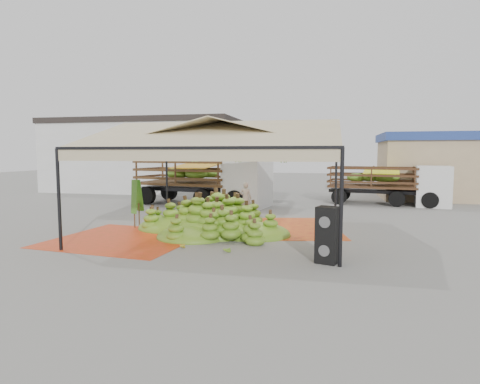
% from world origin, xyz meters
% --- Properties ---
extents(ground, '(90.00, 90.00, 0.00)m').
position_xyz_m(ground, '(0.00, 0.00, 0.00)').
color(ground, slate).
rests_on(ground, ground).
extents(canopy_tent, '(8.10, 8.10, 4.00)m').
position_xyz_m(canopy_tent, '(0.00, 0.00, 3.30)').
color(canopy_tent, black).
rests_on(canopy_tent, ground).
extents(building_white, '(14.30, 6.30, 5.40)m').
position_xyz_m(building_white, '(-10.00, 14.00, 2.71)').
color(building_white, silver).
rests_on(building_white, ground).
extents(building_tan, '(6.30, 5.30, 4.10)m').
position_xyz_m(building_tan, '(10.00, 13.00, 2.07)').
color(building_tan, tan).
rests_on(building_tan, ground).
extents(tarp_left, '(4.93, 4.74, 0.01)m').
position_xyz_m(tarp_left, '(-2.92, -2.16, 0.01)').
color(tarp_left, red).
rests_on(tarp_left, ground).
extents(tarp_right, '(5.31, 5.48, 0.01)m').
position_xyz_m(tarp_right, '(1.81, 0.97, 0.01)').
color(tarp_right, orange).
rests_on(tarp_right, ground).
extents(banana_heap, '(7.65, 7.10, 1.31)m').
position_xyz_m(banana_heap, '(-0.36, -0.37, 0.66)').
color(banana_heap, '#537819').
rests_on(banana_heap, ground).
extents(hand_yellow_a, '(0.47, 0.42, 0.18)m').
position_xyz_m(hand_yellow_a, '(-0.66, -2.98, 0.09)').
color(hand_yellow_a, gold).
rests_on(hand_yellow_a, ground).
extents(hand_yellow_b, '(0.46, 0.39, 0.20)m').
position_xyz_m(hand_yellow_b, '(-0.57, -1.29, 0.10)').
color(hand_yellow_b, gold).
rests_on(hand_yellow_b, ground).
extents(hand_red_a, '(0.40, 0.33, 0.18)m').
position_xyz_m(hand_red_a, '(3.51, -1.91, 0.09)').
color(hand_red_a, '#522312').
rests_on(hand_red_a, ground).
extents(hand_red_b, '(0.49, 0.41, 0.21)m').
position_xyz_m(hand_red_b, '(3.70, -2.33, 0.10)').
color(hand_red_b, '#502512').
rests_on(hand_red_b, ground).
extents(hand_green, '(0.49, 0.43, 0.19)m').
position_xyz_m(hand_green, '(0.79, -3.15, 0.09)').
color(hand_green, '#397418').
rests_on(hand_green, ground).
extents(hanging_bunches, '(3.24, 0.24, 0.20)m').
position_xyz_m(hanging_bunches, '(0.75, -1.27, 2.62)').
color(hanging_bunches, '#4C7518').
rests_on(hanging_bunches, ground).
extents(speaker_stack, '(0.66, 0.62, 1.48)m').
position_xyz_m(speaker_stack, '(3.68, -3.70, 0.74)').
color(speaker_stack, black).
rests_on(speaker_stack, ground).
extents(banana_leaves, '(0.96, 1.36, 3.70)m').
position_xyz_m(banana_leaves, '(-3.70, 0.05, 0.00)').
color(banana_leaves, '#37751F').
rests_on(banana_leaves, ground).
extents(vendor, '(0.57, 0.39, 1.53)m').
position_xyz_m(vendor, '(-0.09, 3.98, 0.77)').
color(vendor, gray).
rests_on(vendor, ground).
extents(truck_left, '(7.80, 3.91, 2.56)m').
position_xyz_m(truck_left, '(-2.87, 6.99, 1.58)').
color(truck_left, '#4D3619').
rests_on(truck_left, ground).
extents(truck_right, '(6.58, 3.07, 2.17)m').
position_xyz_m(truck_right, '(7.15, 9.39, 1.34)').
color(truck_right, '#4F2A1A').
rests_on(truck_right, ground).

